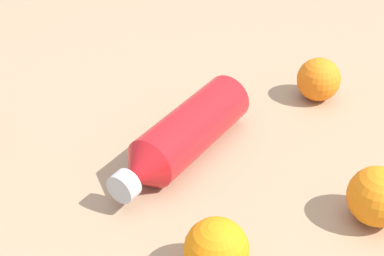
{
  "coord_description": "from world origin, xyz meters",
  "views": [
    {
      "loc": [
        0.17,
        -0.7,
        0.55
      ],
      "look_at": [
        -0.02,
        -0.01,
        0.04
      ],
      "focal_mm": 53.72,
      "sensor_mm": 36.0,
      "label": 1
    }
  ],
  "objects_px": {
    "water_bottle": "(183,136)",
    "orange_1": "(378,196)",
    "orange_0": "(216,250)",
    "orange_2": "(319,79)"
  },
  "relations": [
    {
      "from": "water_bottle",
      "to": "orange_1",
      "type": "height_order",
      "value": "orange_1"
    },
    {
      "from": "orange_0",
      "to": "orange_1",
      "type": "xyz_separation_m",
      "value": [
        0.18,
        0.15,
        0.0
      ]
    },
    {
      "from": "water_bottle",
      "to": "orange_1",
      "type": "bearing_deg",
      "value": 96.51
    },
    {
      "from": "orange_1",
      "to": "water_bottle",
      "type": "bearing_deg",
      "value": 167.73
    },
    {
      "from": "water_bottle",
      "to": "orange_0",
      "type": "relative_size",
      "value": 3.64
    },
    {
      "from": "water_bottle",
      "to": "orange_0",
      "type": "xyz_separation_m",
      "value": [
        0.1,
        -0.21,
        -0.0
      ]
    },
    {
      "from": "orange_2",
      "to": "orange_1",
      "type": "bearing_deg",
      "value": -70.45
    },
    {
      "from": "water_bottle",
      "to": "orange_0",
      "type": "bearing_deg",
      "value": 44.86
    },
    {
      "from": "orange_0",
      "to": "orange_2",
      "type": "height_order",
      "value": "orange_0"
    },
    {
      "from": "orange_1",
      "to": "orange_2",
      "type": "height_order",
      "value": "orange_1"
    }
  ]
}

